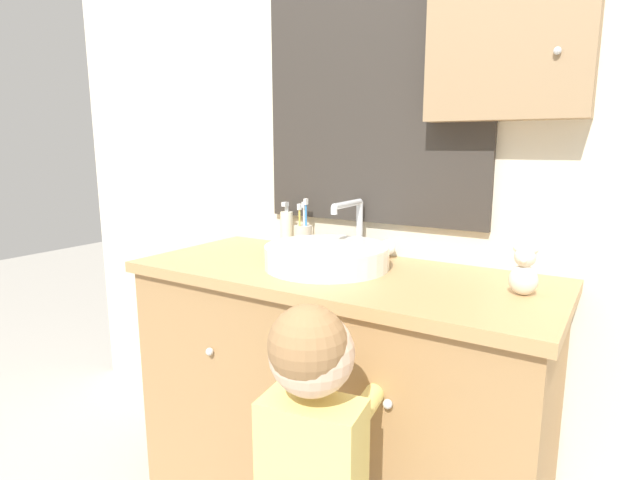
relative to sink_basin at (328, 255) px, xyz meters
The scene contains 7 objects.
wall_back 0.49m from the sink_basin, 76.59° to the left, with size 3.20×0.18×2.50m.
vanity_counter 0.47m from the sink_basin, 19.37° to the right, with size 1.32×0.56×0.85m.
sink_basin is the anchor object (origin of this frame).
toothbrush_holder 0.29m from the sink_basin, 140.01° to the left, with size 0.07×0.07×0.19m.
soap_dispenser 0.36m from the sink_basin, 146.89° to the left, with size 0.05×0.05×0.17m.
child_figure 0.65m from the sink_basin, 62.33° to the right, with size 0.24×0.46×0.91m.
teddy_bear 0.58m from the sink_basin, ahead, with size 0.07×0.06×0.13m.
Camera 1 is at (0.75, -0.99, 1.24)m, focal length 28.00 mm.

